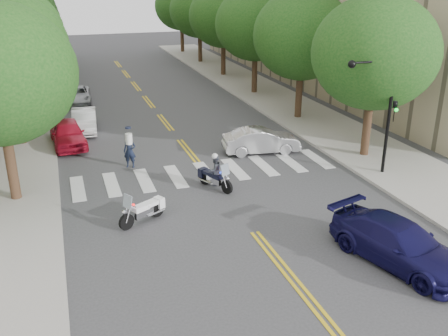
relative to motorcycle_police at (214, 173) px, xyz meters
name	(u,v)px	position (x,y,z in m)	size (l,w,h in m)	color
ground	(255,232)	(0.19, -4.55, -0.77)	(140.00, 140.00, 0.00)	#38383A
sidewalk_left	(17,111)	(-9.31, 17.45, -0.69)	(5.00, 60.00, 0.15)	#9E9991
sidewalk_right	(262,92)	(9.69, 17.45, -0.69)	(5.00, 60.00, 0.15)	#9E9991
tree_l_1	(9,47)	(-8.61, 9.45, 4.79)	(6.40, 6.40, 8.45)	#382316
tree_l_2	(16,32)	(-8.61, 17.45, 4.79)	(6.40, 6.40, 8.45)	#382316
tree_l_3	(21,22)	(-8.61, 25.45, 4.79)	(6.40, 6.40, 8.45)	#382316
tree_l_4	(24,15)	(-8.61, 33.45, 4.79)	(6.40, 6.40, 8.45)	#382316
tree_l_5	(27,9)	(-8.61, 41.45, 4.79)	(6.40, 6.40, 8.45)	#382316
tree_r_0	(375,53)	(8.99, 1.45, 4.79)	(6.40, 6.40, 8.45)	#382316
tree_r_1	(302,35)	(8.99, 9.45, 4.79)	(6.40, 6.40, 8.45)	#382316
tree_r_2	(256,24)	(8.99, 17.45, 4.79)	(6.40, 6.40, 8.45)	#382316
tree_r_3	(223,16)	(8.99, 25.45, 4.79)	(6.40, 6.40, 8.45)	#382316
tree_r_4	(199,10)	(8.99, 33.45, 4.79)	(6.40, 6.40, 8.45)	#382316
tree_r_5	(181,6)	(8.99, 41.45, 4.79)	(6.40, 6.40, 8.45)	#382316
traffic_signal_pole	(382,102)	(7.90, -1.05, 2.95)	(2.82, 0.42, 6.00)	black
motorcycle_police	(214,173)	(0.00, 0.00, 0.00)	(1.13, 2.00, 1.72)	black
motorcycle_parked	(146,210)	(-3.59, -2.26, -0.28)	(2.01, 1.29, 1.41)	black
officer_standing	(130,151)	(-3.25, 3.95, 0.09)	(0.63, 0.41, 1.72)	#151C30
convertible	(261,141)	(3.94, 3.86, -0.07)	(1.47, 4.22, 1.39)	#B5B5B7
sedan_blue	(399,243)	(4.03, -8.07, -0.03)	(2.08, 5.12, 1.49)	#110F3F
parked_car_a	(68,133)	(-6.11, 8.45, -0.02)	(1.78, 4.42, 1.51)	#B0122A
parked_car_b	(84,121)	(-5.01, 11.09, -0.08)	(1.46, 4.18, 1.38)	silver
parked_car_c	(77,95)	(-5.01, 18.95, -0.17)	(1.98, 4.29, 1.19)	#ACAFB4
parked_car_d	(60,82)	(-6.11, 23.95, -0.08)	(1.94, 4.77, 1.38)	black
parked_car_e	(58,70)	(-6.11, 29.45, -0.05)	(1.70, 4.23, 1.44)	gray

